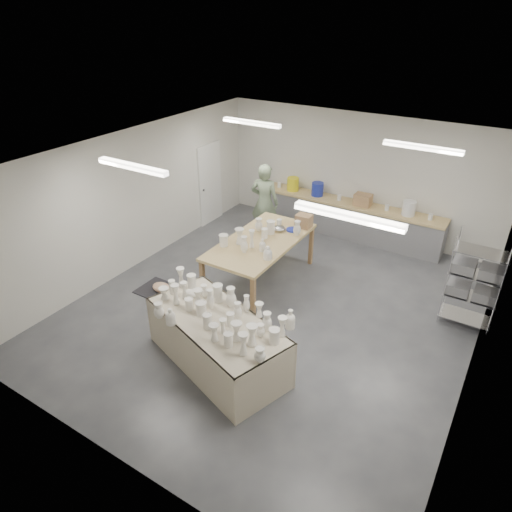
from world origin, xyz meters
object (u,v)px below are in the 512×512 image
Objects in this scene: work_table at (264,240)px; red_stool at (270,223)px; drying_table at (218,339)px; potter at (265,202)px.

work_table is 5.56× the size of red_stool.
red_stool is (-1.68, 4.55, -0.15)m from drying_table.
drying_table is at bearing -69.67° from red_stool.
work_table is (-0.68, 2.57, 0.49)m from drying_table.
potter is 4.13× the size of red_stool.
potter is (-1.01, 1.71, 0.00)m from work_table.
potter reaches higher than work_table.
drying_table is 5.79× the size of red_stool.
work_table is 2.31m from red_stool.
drying_table reaches higher than red_stool.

